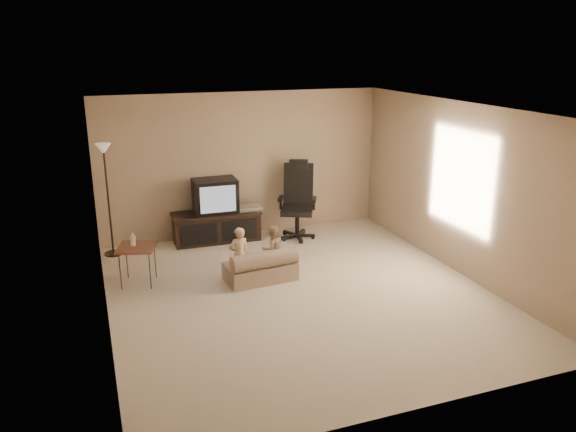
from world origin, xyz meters
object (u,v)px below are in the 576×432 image
at_px(tv_stand, 216,215).
at_px(side_table, 136,247).
at_px(office_chair, 298,210).
at_px(child_sofa, 262,268).
at_px(toddler_left, 239,255).
at_px(toddler_right, 273,249).
at_px(floor_lamp, 106,175).

bearing_deg(tv_stand, side_table, -134.92).
relative_size(office_chair, child_sofa, 1.30).
relative_size(toddler_left, toddler_right, 1.14).
bearing_deg(floor_lamp, side_table, -78.25).
bearing_deg(office_chair, toddler_right, -98.97).
relative_size(office_chair, side_table, 1.78).
bearing_deg(side_table, toddler_right, -6.67).
xyz_separation_m(office_chair, toddler_right, (-0.91, -1.32, -0.13)).
height_order(child_sofa, toddler_left, toddler_left).
bearing_deg(floor_lamp, office_chair, -3.96).
height_order(tv_stand, toddler_right, tv_stand).
xyz_separation_m(tv_stand, side_table, (-1.46, -1.39, 0.09)).
bearing_deg(child_sofa, tv_stand, 91.11).
xyz_separation_m(side_table, toddler_right, (1.94, -0.23, -0.19)).
bearing_deg(toddler_right, child_sofa, 38.39).
height_order(office_chair, floor_lamp, floor_lamp).
height_order(side_table, toddler_left, toddler_left).
height_order(side_table, child_sofa, side_table).
relative_size(floor_lamp, child_sofa, 1.75).
distance_m(side_table, floor_lamp, 1.55).
relative_size(side_table, toddler_right, 1.06).
xyz_separation_m(office_chair, toddler_left, (-1.47, -1.52, -0.08)).
relative_size(tv_stand, floor_lamp, 0.85).
bearing_deg(toddler_left, toddler_right, -167.15).
bearing_deg(toddler_right, tv_stand, -82.74).
distance_m(office_chair, child_sofa, 2.01).
bearing_deg(toddler_right, floor_lamp, -43.82).
xyz_separation_m(side_table, floor_lamp, (-0.27, 1.31, 0.78)).
relative_size(child_sofa, toddler_left, 1.27).
bearing_deg(toddler_right, toddler_left, 10.61).
distance_m(side_table, toddler_left, 1.44).
xyz_separation_m(office_chair, floor_lamp, (-3.11, 0.22, 0.84)).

